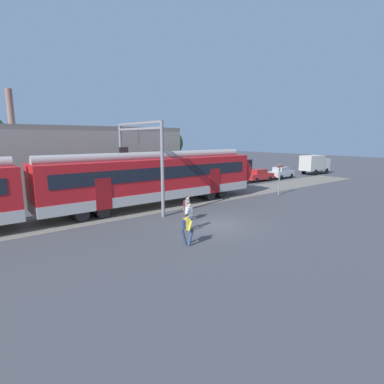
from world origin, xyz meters
TOP-DOWN VIEW (x-y plane):
  - ground_plane at (0.00, 0.00)m, footprint 160.00×160.00m
  - commuter_train at (-8.68, 7.01)m, footprint 38.05×3.07m
  - pedestrian_yellow at (-3.75, -1.73)m, footprint 0.61×0.62m
  - pedestrian_white at (-2.08, 0.24)m, footprint 0.54×0.66m
  - pedestrian_grey at (-0.90, 2.00)m, footprint 0.50×0.68m
  - parked_car_blue at (12.16, 10.81)m, footprint 4.04×1.83m
  - parked_car_red at (17.15, 10.87)m, footprint 4.05×1.86m
  - parked_car_silver at (21.77, 10.79)m, footprint 4.08×1.93m
  - box_truck at (29.80, 10.63)m, footprint 5.31×2.24m
  - catenary_gantry at (-1.59, 7.01)m, footprint 0.24×6.64m
  - crossing_signal at (11.37, 3.66)m, footprint 0.96×0.22m
  - background_building at (-3.12, 14.93)m, footprint 18.49×5.00m
  - street_tree_right at (9.81, 19.72)m, footprint 3.41×3.41m

SIDE VIEW (x-z plane):
  - ground_plane at x=0.00m, z-range 0.00..0.00m
  - parked_car_blue at x=12.16m, z-range 0.01..1.55m
  - parked_car_red at x=17.15m, z-range 0.01..1.55m
  - parked_car_silver at x=21.77m, z-range 0.01..1.55m
  - pedestrian_white at x=-2.08m, z-range 0.13..1.80m
  - pedestrian_yellow at x=-3.75m, z-range 0.16..1.82m
  - pedestrian_grey at x=-0.90m, z-range 0.16..1.82m
  - box_truck at x=29.80m, z-range 0.16..2.98m
  - crossing_signal at x=11.37m, z-range 0.51..3.51m
  - commuter_train at x=-8.68m, z-range -0.11..4.62m
  - background_building at x=-3.12m, z-range -1.39..7.81m
  - catenary_gantry at x=-1.59m, z-range 1.05..7.58m
  - street_tree_right at x=9.81m, z-range 1.49..7.93m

